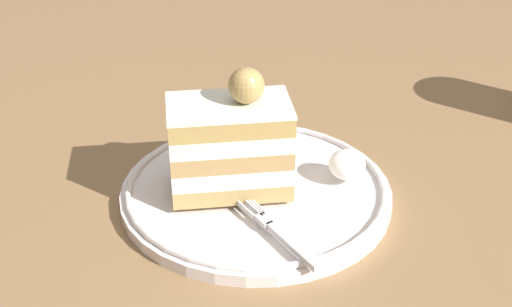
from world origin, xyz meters
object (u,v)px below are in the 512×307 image
object	(u,v)px
whipped_cream_dollop	(347,165)
fork	(274,229)
cake_slice	(231,144)
dessert_plate	(256,190)

from	to	relation	value
whipped_cream_dollop	fork	xyz separation A→B (m)	(-0.02, -0.10, -0.01)
cake_slice	fork	world-z (taller)	cake_slice
cake_slice	whipped_cream_dollop	xyz separation A→B (m)	(0.08, 0.06, -0.03)
dessert_plate	fork	world-z (taller)	fork
dessert_plate	fork	bearing A→B (deg)	-52.44
cake_slice	dessert_plate	bearing A→B (deg)	39.58
cake_slice	fork	xyz separation A→B (m)	(0.06, -0.04, -0.04)
fork	cake_slice	bearing A→B (deg)	144.58
dessert_plate	fork	xyz separation A→B (m)	(0.04, -0.06, 0.01)
dessert_plate	whipped_cream_dollop	size ratio (longest dim) A/B	7.36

